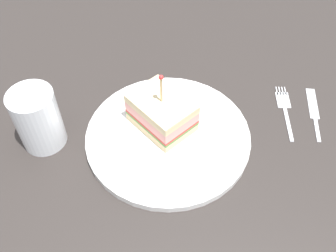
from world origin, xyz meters
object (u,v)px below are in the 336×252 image
object	(u,v)px
fork	(284,106)
knife	(314,111)
plate	(168,137)
drink_glass	(39,121)
sandwich_half_center	(162,113)

from	to	relation	value
fork	knife	world-z (taller)	same
plate	fork	distance (cm)	20.84
drink_glass	knife	world-z (taller)	drink_glass
sandwich_half_center	fork	xyz separation A→B (cm)	(0.48, -21.17, -3.64)
sandwich_half_center	knife	world-z (taller)	sandwich_half_center
knife	drink_glass	bearing A→B (deg)	86.12
plate	drink_glass	distance (cm)	19.64
knife	fork	bearing A→B (deg)	65.99
drink_glass	fork	xyz separation A→B (cm)	(-1.01, -39.53, -4.33)
plate	fork	world-z (taller)	plate
fork	knife	bearing A→B (deg)	-114.01
plate	fork	size ratio (longest dim) A/B	2.12
knife	sandwich_half_center	bearing A→B (deg)	86.67
plate	sandwich_half_center	distance (cm)	3.98
plate	fork	xyz separation A→B (cm)	(2.74, -20.65, -0.40)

